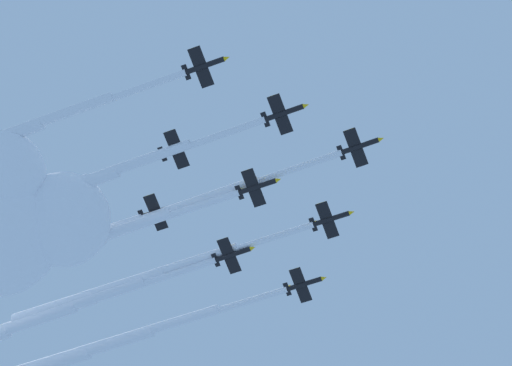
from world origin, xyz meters
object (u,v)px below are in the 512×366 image
(jet_port_mid, at_px, (64,251))
(jet_starboard_mid, at_px, (112,343))
(jet_starboard_inner, at_px, (74,187))
(jet_lead, at_px, (130,226))
(jet_starboard_outer, at_px, (33,321))
(jet_port_inner, at_px, (120,287))
(jet_port_outer, at_px, (0,139))

(jet_port_mid, xyz_separation_m, jet_starboard_mid, (7.77, 27.72, 0.86))
(jet_port_mid, bearing_deg, jet_starboard_inner, -75.75)
(jet_lead, height_order, jet_starboard_outer, jet_lead)
(jet_port_inner, xyz_separation_m, jet_starboard_mid, (-3.32, 16.38, -0.35))
(jet_lead, xyz_separation_m, jet_port_mid, (-14.72, 4.31, -2.44))
(jet_starboard_inner, bearing_deg, jet_starboard_outer, 110.99)
(jet_starboard_outer, bearing_deg, jet_lead, -44.32)
(jet_port_inner, distance_m, jet_port_mid, 15.91)
(jet_port_inner, xyz_separation_m, jet_starboard_inner, (-6.92, -27.72, -0.87))
(jet_port_mid, bearing_deg, jet_port_outer, -111.52)
(jet_port_outer, distance_m, jet_starboard_outer, 46.38)
(jet_port_mid, relative_size, jet_starboard_outer, 0.93)
(jet_starboard_inner, distance_m, jet_starboard_mid, 44.25)
(jet_port_outer, bearing_deg, jet_starboard_inner, 35.28)
(jet_port_mid, bearing_deg, jet_starboard_outer, 116.25)
(jet_port_outer, bearing_deg, jet_starboard_mid, 71.41)
(jet_port_mid, xyz_separation_m, jet_starboard_outer, (-9.57, 19.41, -0.32))
(jet_lead, relative_size, jet_starboard_mid, 1.10)
(jet_starboard_inner, bearing_deg, jet_lead, 48.81)
(jet_starboard_inner, relative_size, jet_port_mid, 1.04)
(jet_port_mid, xyz_separation_m, jet_port_outer, (-10.57, -26.81, 3.43))
(jet_lead, relative_size, jet_starboard_inner, 1.11)
(jet_lead, height_order, jet_port_outer, jet_port_outer)
(jet_lead, height_order, jet_port_inner, jet_lead)
(jet_port_inner, relative_size, jet_port_mid, 1.10)
(jet_port_mid, distance_m, jet_port_outer, 29.02)
(jet_lead, bearing_deg, jet_port_mid, 163.68)
(jet_starboard_inner, bearing_deg, jet_port_inner, 75.98)
(jet_starboard_mid, distance_m, jet_starboard_outer, 19.26)
(jet_port_mid, height_order, jet_starboard_mid, jet_starboard_mid)
(jet_lead, bearing_deg, jet_starboard_inner, -131.19)
(jet_starboard_inner, bearing_deg, jet_starboard_mid, 85.33)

